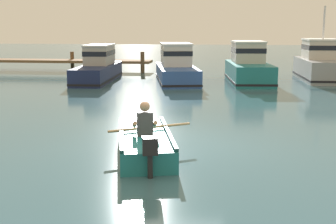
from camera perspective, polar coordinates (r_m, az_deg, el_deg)
ground_plane at (r=10.54m, az=0.70°, el=-4.13°), size 120.00×120.00×0.00m
wooden_dock at (r=28.71m, az=-12.80°, el=6.47°), size 10.60×1.64×1.28m
rowboat_with_person at (r=9.78m, az=-3.06°, el=-3.82°), size 1.83×3.70×1.19m
moored_boat_navy at (r=23.12m, az=-9.04°, el=5.74°), size 1.85×5.77×1.86m
moored_boat_blue at (r=22.45m, az=1.11°, el=5.79°), size 2.88×5.57×1.94m
moored_boat_teal at (r=22.55m, az=10.40°, el=5.78°), size 2.38×5.07×2.06m
moored_boat_grey at (r=24.55m, az=19.29°, el=5.86°), size 2.22×4.92×3.81m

